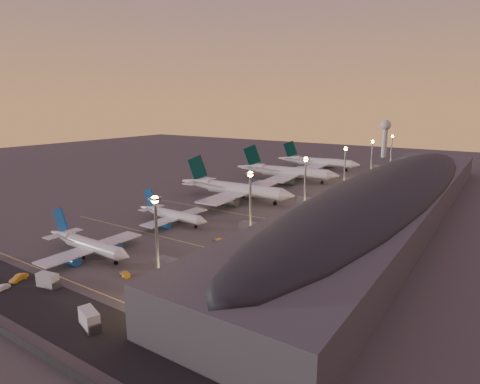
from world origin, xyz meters
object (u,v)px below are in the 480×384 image
baggage_tug_a (125,274)px  baggage_tug_b (175,284)px  airliner_wide_far (317,162)px  baggage_tug_c (219,241)px  radar_tower (385,132)px  airliner_wide_mid (286,172)px  airliner_narrow_north (172,215)px  service_van_b (19,278)px  catering_truck_a (49,281)px  service_van_c (1,288)px  baggage_tug_d (238,244)px  catering_truck_b (90,320)px  airliner_wide_near (234,189)px  airliner_narrow_south (87,244)px

baggage_tug_a → baggage_tug_b: bearing=30.6°
airliner_wide_far → baggage_tug_c: airliner_wide_far is taller
radar_tower → baggage_tug_b: bearing=-85.5°
airliner_wide_mid → radar_tower: bearing=75.6°
airliner_narrow_north → service_van_b: size_ratio=7.05×
airliner_wide_mid → baggage_tug_a: size_ratio=15.14×
baggage_tug_b → service_van_b: service_van_b is taller
airliner_wide_mid → airliner_wide_far: size_ratio=1.08×
baggage_tug_b → catering_truck_a: 32.23m
service_van_c → service_van_b: bearing=101.2°
service_van_b → service_van_c: 5.92m
baggage_tug_d → service_van_b: bearing=-83.1°
catering_truck_b → baggage_tug_d: 58.46m
airliner_wide_near → baggage_tug_b: airliner_wide_near is taller
airliner_wide_far → radar_tower: radar_tower is taller
airliner_narrow_south → radar_tower: size_ratio=1.17×
airliner_wide_mid → baggage_tug_b: size_ratio=19.00×
baggage_tug_b → catering_truck_a: catering_truck_a is taller
baggage_tug_c → airliner_wide_far: bearing=100.0°
baggage_tug_a → baggage_tug_c: baggage_tug_c is taller
airliner_wide_mid → baggage_tug_a: bearing=-85.5°
catering_truck_b → baggage_tug_d: catering_truck_b is taller
baggage_tug_c → catering_truck_a: 53.97m
baggage_tug_a → baggage_tug_d: 38.99m
airliner_wide_near → baggage_tug_a: 94.72m
radar_tower → airliner_narrow_south: bearing=-92.8°
baggage_tug_b → baggage_tug_c: 34.56m
baggage_tug_a → baggage_tug_c: bearing=100.4°
radar_tower → catering_truck_a: (-3.49, -310.01, -20.23)m
airliner_wide_far → radar_tower: 97.20m
baggage_tug_c → airliner_wide_mid: bearing=104.5°
baggage_tug_d → airliner_wide_far: bearing=142.7°
airliner_narrow_north → baggage_tug_b: airliner_narrow_north is taller
baggage_tug_a → baggage_tug_d: size_ratio=1.21×
airliner_narrow_north → service_van_b: airliner_narrow_north is taller
service_van_b → airliner_narrow_south: bearing=75.9°
radar_tower → baggage_tug_b: (22.88, -291.52, -21.41)m
baggage_tug_a → service_van_b: service_van_b is taller
radar_tower → service_van_c: size_ratio=7.90×
baggage_tug_b → baggage_tug_c: baggage_tug_c is taller
airliner_wide_mid → catering_truck_b: bearing=-82.2°
airliner_wide_near → catering_truck_a: (15.17, -105.95, -3.65)m
airliner_wide_mid → baggage_tug_d: bearing=-76.4°
airliner_narrow_south → catering_truck_a: size_ratio=5.77×
airliner_wide_far → catering_truck_b: (44.66, -223.20, -3.24)m
airliner_narrow_south → baggage_tug_a: airliner_narrow_south is taller
airliner_wide_near → baggage_tug_d: bearing=-56.9°
airliner_narrow_south → airliner_wide_near: airliner_wide_near is taller
baggage_tug_b → baggage_tug_d: bearing=97.1°
catering_truck_a → service_van_b: (-9.93, -2.44, -0.82)m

